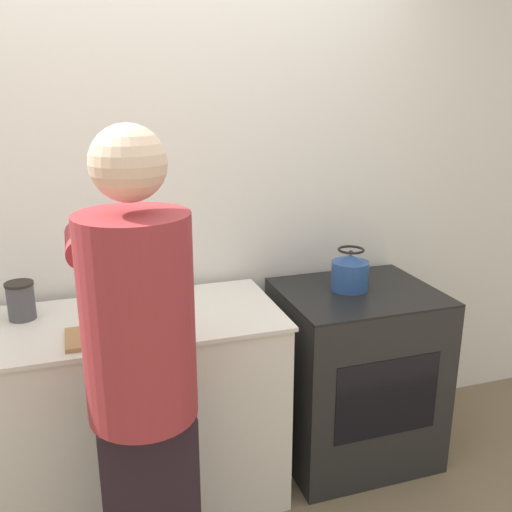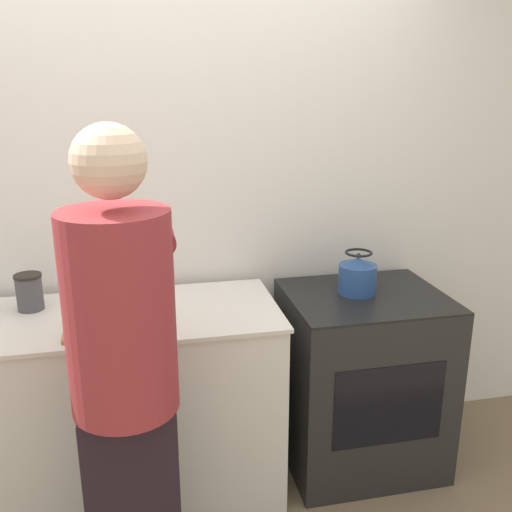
% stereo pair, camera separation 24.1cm
% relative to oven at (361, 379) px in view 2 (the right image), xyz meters
% --- Properties ---
extents(wall_back, '(8.00, 0.05, 2.60)m').
position_rel_oven_xyz_m(wall_back, '(-0.88, 0.38, 0.85)').
color(wall_back, white).
rests_on(wall_back, ground_plane).
extents(counter, '(1.69, 0.63, 0.90)m').
position_rel_oven_xyz_m(counter, '(-1.30, -0.01, 0.00)').
color(counter, silver).
rests_on(counter, ground_plane).
extents(oven, '(0.74, 0.63, 0.90)m').
position_rel_oven_xyz_m(oven, '(0.00, 0.00, 0.00)').
color(oven, black).
rests_on(oven, ground_plane).
extents(person, '(0.40, 0.64, 1.75)m').
position_rel_oven_xyz_m(person, '(-1.11, -0.60, 0.50)').
color(person, black).
rests_on(person, ground_plane).
extents(cutting_board, '(0.37, 0.20, 0.02)m').
position_rel_oven_xyz_m(cutting_board, '(-1.17, -0.18, 0.46)').
color(cutting_board, '#A87A4C').
rests_on(cutting_board, counter).
extents(knife, '(0.25, 0.04, 0.01)m').
position_rel_oven_xyz_m(knife, '(-1.14, -0.17, 0.48)').
color(knife, silver).
rests_on(knife, cutting_board).
extents(kettle, '(0.18, 0.18, 0.21)m').
position_rel_oven_xyz_m(kettle, '(-0.04, 0.03, 0.53)').
color(kettle, '#284C8C').
rests_on(kettle, oven).
extents(bowl_prep, '(0.20, 0.20, 0.08)m').
position_rel_oven_xyz_m(bowl_prep, '(-1.07, 0.15, 0.49)').
color(bowl_prep, silver).
rests_on(bowl_prep, counter).
extents(canister_jar, '(0.12, 0.12, 0.16)m').
position_rel_oven_xyz_m(canister_jar, '(-1.52, 0.13, 0.54)').
color(canister_jar, '#4C4C51').
rests_on(canister_jar, counter).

